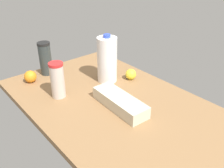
{
  "coord_description": "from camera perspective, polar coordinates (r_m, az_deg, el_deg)",
  "views": [
    {
      "loc": [
        -82.91,
        69.47,
        72.21
      ],
      "look_at": [
        0.0,
        0.0,
        13.0
      ],
      "focal_mm": 40.0,
      "sensor_mm": 36.0,
      "label": 1
    }
  ],
  "objects": [
    {
      "name": "orange_by_jug",
      "position": [
        1.52,
        -18.16,
        1.63
      ],
      "size": [
        7.08,
        7.08,
        7.08
      ],
      "primitive_type": "sphere",
      "color": "orange",
      "rests_on": "countertop"
    },
    {
      "name": "countertop",
      "position": [
        1.29,
        0.0,
        -4.48
      ],
      "size": [
        120.0,
        76.0,
        3.0
      ],
      "primitive_type": "cube",
      "color": "olive",
      "rests_on": "ground"
    },
    {
      "name": "egg_carton",
      "position": [
        1.22,
        1.81,
        -4.15
      ],
      "size": [
        32.17,
        12.27,
        6.07
      ],
      "primitive_type": "cube",
      "rotation": [
        0.0,
        0.0,
        -0.05
      ],
      "color": "beige",
      "rests_on": "countertop"
    },
    {
      "name": "tumbler_cup",
      "position": [
        1.31,
        -12.36,
        0.89
      ],
      "size": [
        7.41,
        7.41,
        19.19
      ],
      "color": "beige",
      "rests_on": "countertop"
    },
    {
      "name": "milk_jug",
      "position": [
        1.43,
        -1.13,
        5.6
      ],
      "size": [
        11.36,
        11.36,
        28.05
      ],
      "color": "white",
      "rests_on": "countertop"
    },
    {
      "name": "shaker_bottle",
      "position": [
        1.57,
        -15.0,
        5.67
      ],
      "size": [
        7.58,
        7.58,
        20.32
      ],
      "color": "#303938",
      "rests_on": "countertop"
    },
    {
      "name": "lemon_loose",
      "position": [
        1.49,
        4.32,
        2.23
      ],
      "size": [
        6.36,
        6.36,
        6.36
      ],
      "primitive_type": "sphere",
      "color": "yellow",
      "rests_on": "countertop"
    }
  ]
}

